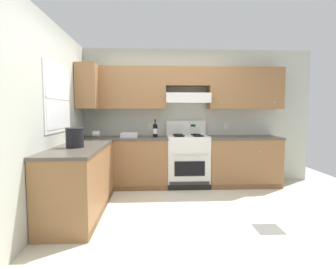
% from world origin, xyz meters
% --- Properties ---
extents(ground_plane, '(7.04, 7.04, 0.00)m').
position_xyz_m(ground_plane, '(0.00, 0.00, 0.00)').
color(ground_plane, beige).
extents(floor_accent_tile, '(0.30, 0.30, 0.01)m').
position_xyz_m(floor_accent_tile, '(1.08, -0.71, 0.00)').
color(floor_accent_tile, slate).
rests_on(floor_accent_tile, ground_plane).
extents(wall_back, '(4.68, 0.57, 2.55)m').
position_xyz_m(wall_back, '(0.41, 1.53, 1.48)').
color(wall_back, beige).
rests_on(wall_back, ground_plane).
extents(wall_left, '(0.47, 4.00, 2.55)m').
position_xyz_m(wall_left, '(-1.59, 0.23, 1.34)').
color(wall_left, beige).
rests_on(wall_left, ground_plane).
extents(counter_back_run, '(3.60, 0.65, 0.91)m').
position_xyz_m(counter_back_run, '(0.23, 1.24, 0.45)').
color(counter_back_run, olive).
rests_on(counter_back_run, ground_plane).
extents(counter_left_run, '(0.63, 1.91, 0.91)m').
position_xyz_m(counter_left_run, '(-1.24, -0.00, 0.45)').
color(counter_left_run, olive).
rests_on(counter_left_run, ground_plane).
extents(stove, '(0.76, 0.62, 1.20)m').
position_xyz_m(stove, '(0.37, 1.25, 0.48)').
color(stove, white).
rests_on(stove, ground_plane).
extents(wine_bottle, '(0.08, 0.08, 0.34)m').
position_xyz_m(wine_bottle, '(-0.22, 1.27, 1.04)').
color(wine_bottle, black).
rests_on(wine_bottle, counter_back_run).
extents(bowl, '(0.30, 0.22, 0.08)m').
position_xyz_m(bowl, '(-0.69, 1.23, 0.94)').
color(bowl, silver).
rests_on(bowl, counter_back_run).
extents(bucket, '(0.24, 0.24, 0.25)m').
position_xyz_m(bucket, '(-1.27, -0.17, 1.04)').
color(bucket, black).
rests_on(bucket, counter_left_run).
extents(paper_towel_roll, '(0.13, 0.11, 0.11)m').
position_xyz_m(paper_towel_roll, '(-1.28, 1.28, 0.97)').
color(paper_towel_roll, white).
rests_on(paper_towel_roll, counter_back_run).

